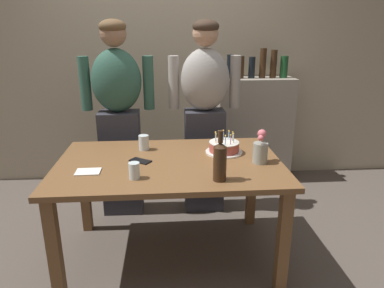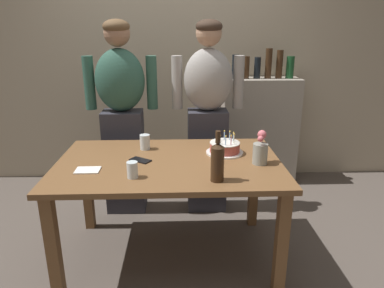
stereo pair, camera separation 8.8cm
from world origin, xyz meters
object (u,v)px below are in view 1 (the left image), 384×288
Objects in this scene: birthday_cake at (224,148)px; water_glass_far at (134,171)px; water_glass_near at (144,143)px; napkin_stack at (88,172)px; cell_phone at (140,161)px; wine_bottle at (220,161)px; flower_vase at (260,150)px; person_man_bearded at (119,117)px; person_woman_cardigan at (205,116)px.

birthday_cake is 0.73m from water_glass_far.
water_glass_near reaches higher than napkin_stack.
water_glass_far is 0.69× the size of cell_phone.
wine_bottle is at bearing -7.11° from water_glass_far.
napkin_stack is 1.11m from flower_vase.
wine_bottle is 0.60m from cell_phone.
flower_vase reaches higher than napkin_stack.
person_woman_cardigan is (0.73, 0.00, 0.00)m from person_man_bearded.
water_glass_far reaches higher than napkin_stack.
napkin_stack is at bearing 158.64° from water_glass_far.
napkin_stack is 0.09× the size of person_man_bearded.
person_woman_cardigan is (-0.08, 0.59, 0.09)m from birthday_cake.
flower_vase is (0.79, -0.08, 0.08)m from cell_phone.
birthday_cake is at bearing 34.08° from water_glass_far.
person_man_bearded reaches higher than napkin_stack.
person_woman_cardigan is (-0.28, 0.79, 0.05)m from flower_vase.
birthday_cake is 0.16× the size of person_man_bearded.
person_man_bearded is at bearing 84.12° from napkin_stack.
napkin_stack is at bearing -117.92° from cell_phone.
water_glass_near reaches higher than cell_phone.
person_man_bearded is (-0.81, 0.59, 0.09)m from birthday_cake.
water_glass_far is at bearing -93.08° from water_glass_near.
birthday_cake is 1.76× the size of napkin_stack.
water_glass_far is at bearing 62.11° from person_woman_cardigan.
flower_vase is at bearing 40.37° from wine_bottle.
water_glass_near is at bearing 157.85° from flower_vase.
wine_bottle reaches higher than flower_vase.
water_glass_far is 0.45× the size of flower_vase.
water_glass_near is at bearing 51.35° from napkin_stack.
person_man_bearded is at bearing 116.03° from water_glass_near.
wine_bottle is at bearing -12.61° from napkin_stack.
napkin_stack is (-0.32, -0.40, -0.05)m from water_glass_near.
water_glass_near is at bearing 116.03° from person_man_bearded.
napkin_stack is (-0.31, -0.16, 0.00)m from cell_phone.
cell_phone is at bearing 107.15° from person_man_bearded.
person_man_bearded is at bearing 123.62° from wine_bottle.
person_woman_cardigan is at bearing 88.78° from cell_phone.
napkin_stack is at bearing -161.96° from birthday_cake.
person_man_bearded is 0.73m from person_woman_cardigan.
flower_vase is at bearing 28.63° from cell_phone.
water_glass_near is 0.69m from person_woman_cardigan.
flower_vase is at bearing 141.92° from person_man_bearded.
wine_bottle is at bearing 123.62° from person_man_bearded.
flower_vase is (0.31, 0.26, -0.03)m from wine_bottle.
cell_phone is 0.09× the size of person_woman_cardigan.
person_man_bearded reaches higher than flower_vase.
cell_phone is 0.96× the size of napkin_stack.
person_man_bearded is (-0.23, 0.48, 0.08)m from water_glass_near.
birthday_cake is 0.60m from cell_phone.
birthday_cake is at bearing 135.00° from flower_vase.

